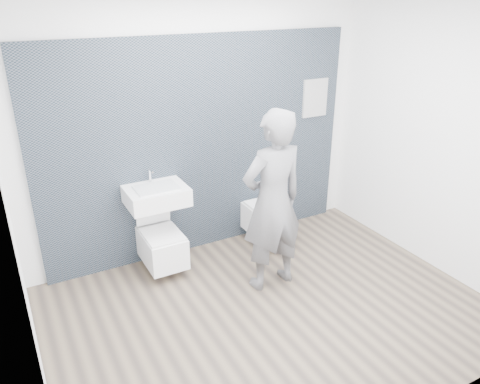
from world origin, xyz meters
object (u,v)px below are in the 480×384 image
toilet_square (162,245)px  visitor (273,202)px  washbasin (156,195)px  toilet_rounded (269,221)px

toilet_square → visitor: bearing=-40.5°
washbasin → toilet_rounded: 1.43m
toilet_square → washbasin: bearing=90.0°
toilet_square → toilet_rounded: bearing=-2.4°
toilet_rounded → toilet_square: bearing=177.6°
toilet_rounded → washbasin: bearing=175.4°
washbasin → toilet_rounded: size_ratio=0.93×
visitor → toilet_rounded: bearing=-122.4°
washbasin → toilet_rounded: bearing=-4.6°
toilet_rounded → visitor: size_ratio=0.36×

